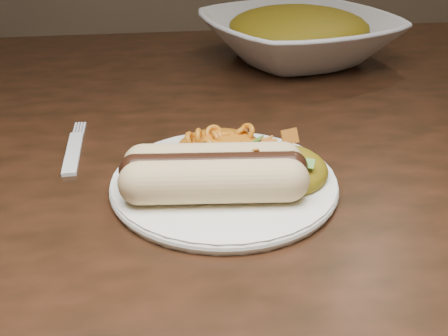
{
  "coord_description": "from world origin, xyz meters",
  "views": [
    {
      "loc": [
        -0.02,
        -0.61,
        1.01
      ],
      "look_at": [
        0.04,
        -0.18,
        0.77
      ],
      "focal_mm": 42.0,
      "sensor_mm": 36.0,
      "label": 1
    }
  ],
  "objects": [
    {
      "name": "table",
      "position": [
        0.0,
        0.0,
        0.66
      ],
      "size": [
        1.6,
        0.9,
        0.75
      ],
      "color": "#371B0F",
      "rests_on": "floor"
    },
    {
      "name": "plate",
      "position": [
        0.04,
        -0.18,
        0.76
      ],
      "size": [
        0.22,
        0.22,
        0.01
      ],
      "primitive_type": "cylinder",
      "rotation": [
        0.0,
        0.0,
        -0.0
      ],
      "color": "white",
      "rests_on": "table"
    },
    {
      "name": "hotdog",
      "position": [
        0.03,
        -0.2,
        0.78
      ],
      "size": [
        0.14,
        0.08,
        0.04
      ],
      "rotation": [
        0.0,
        0.0,
        -0.1
      ],
      "color": "#E5C08C",
      "rests_on": "plate"
    },
    {
      "name": "mac_and_cheese",
      "position": [
        0.04,
        -0.12,
        0.78
      ],
      "size": [
        0.11,
        0.1,
        0.03
      ],
      "primitive_type": "ellipsoid",
      "rotation": [
        0.0,
        0.0,
        -0.24
      ],
      "color": "orange",
      "rests_on": "plate"
    },
    {
      "name": "sour_cream",
      "position": [
        -0.03,
        -0.15,
        0.77
      ],
      "size": [
        0.06,
        0.06,
        0.03
      ],
      "primitive_type": "ellipsoid",
      "rotation": [
        0.0,
        0.0,
        -0.36
      ],
      "color": "white",
      "rests_on": "plate"
    },
    {
      "name": "taco_salad",
      "position": [
        0.09,
        -0.18,
        0.78
      ],
      "size": [
        0.1,
        0.09,
        0.04
      ],
      "rotation": [
        0.0,
        0.0,
        -0.05
      ],
      "color": "#A86808",
      "rests_on": "plate"
    },
    {
      "name": "fork",
      "position": [
        -0.11,
        -0.08,
        0.75
      ],
      "size": [
        0.02,
        0.12,
        0.0
      ],
      "primitive_type": "cube",
      "rotation": [
        0.0,
        0.0,
        0.02
      ],
      "color": "silver",
      "rests_on": "table"
    },
    {
      "name": "serving_bowl",
      "position": [
        0.22,
        0.23,
        0.79
      ],
      "size": [
        0.38,
        0.38,
        0.07
      ],
      "primitive_type": "imported",
      "rotation": [
        0.0,
        0.0,
        0.3
      ],
      "color": "silver",
      "rests_on": "table"
    },
    {
      "name": "bowl_filling",
      "position": [
        0.22,
        0.23,
        0.8
      ],
      "size": [
        0.25,
        0.25,
        0.06
      ],
      "primitive_type": "ellipsoid",
      "rotation": [
        0.0,
        0.0,
        -0.12
      ],
      "color": "#A86808",
      "rests_on": "serving_bowl"
    }
  ]
}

